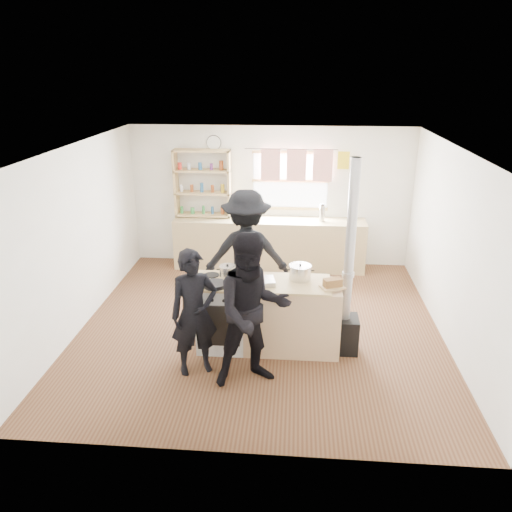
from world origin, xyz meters
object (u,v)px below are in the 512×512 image
(bread_board, at_px, (333,284))
(stockpot_counter, at_px, (300,272))
(stockpot_stove, at_px, (228,271))
(person_near_right, at_px, (253,311))
(person_far, at_px, (246,254))
(skillet_greens, at_px, (215,284))
(thermos, at_px, (322,213))
(flue_heater, at_px, (346,304))
(roast_tray, at_px, (262,281))
(cooking_island, at_px, (268,315))
(person_near_left, at_px, (194,313))

(bread_board, bearing_deg, stockpot_counter, 149.43)
(stockpot_stove, relative_size, person_near_right, 0.12)
(person_far, bearing_deg, skillet_greens, 70.13)
(stockpot_stove, bearing_deg, thermos, 63.73)
(flue_heater, distance_m, person_far, 1.66)
(stockpot_stove, distance_m, bread_board, 1.34)
(skillet_greens, height_order, roast_tray, roast_tray)
(thermos, bearing_deg, cooking_island, -105.67)
(skillet_greens, relative_size, person_near_left, 0.23)
(thermos, bearing_deg, flue_heater, -85.88)
(stockpot_stove, bearing_deg, roast_tray, -22.53)
(stockpot_counter, xyz_separation_m, person_far, (-0.76, 0.81, -0.09))
(roast_tray, relative_size, person_near_right, 0.20)
(skillet_greens, height_order, stockpot_stove, stockpot_stove)
(person_far, bearing_deg, person_near_right, 92.13)
(cooking_island, height_order, roast_tray, roast_tray)
(roast_tray, bearing_deg, person_near_right, -94.17)
(flue_heater, bearing_deg, stockpot_counter, 168.34)
(thermos, height_order, roast_tray, thermos)
(bread_board, relative_size, person_near_left, 0.22)
(roast_tray, height_order, person_far, person_far)
(flue_heater, xyz_separation_m, person_near_left, (-1.81, -0.60, 0.12))
(flue_heater, bearing_deg, roast_tray, -176.43)
(skillet_greens, distance_m, stockpot_stove, 0.33)
(stockpot_stove, distance_m, person_near_left, 0.82)
(skillet_greens, xyz_separation_m, flue_heater, (1.62, 0.19, -0.30))
(roast_tray, height_order, flue_heater, flue_heater)
(person_near_right, bearing_deg, stockpot_counter, 39.51)
(cooking_island, relative_size, bread_board, 5.89)
(cooking_island, xyz_separation_m, stockpot_stove, (-0.53, 0.12, 0.54))
(skillet_greens, height_order, person_near_left, person_near_left)
(stockpot_counter, distance_m, person_far, 1.11)
(thermos, bearing_deg, stockpot_stove, -116.27)
(stockpot_counter, height_order, flue_heater, flue_heater)
(thermos, bearing_deg, skillet_greens, -115.71)
(bread_board, distance_m, person_near_left, 1.70)
(stockpot_counter, distance_m, person_near_right, 1.03)
(thermos, xyz_separation_m, person_near_left, (-1.61, -3.37, -0.27))
(person_near_left, distance_m, person_near_right, 0.73)
(stockpot_counter, bearing_deg, flue_heater, -11.66)
(roast_tray, bearing_deg, skillet_greens, -167.75)
(cooking_island, height_order, person_far, person_far)
(stockpot_stove, bearing_deg, stockpot_counter, 0.03)
(bread_board, relative_size, flue_heater, 0.13)
(stockpot_stove, relative_size, person_near_left, 0.14)
(thermos, height_order, person_near_right, person_near_right)
(cooking_island, bearing_deg, roast_tray, -140.86)
(person_near_left, height_order, person_near_right, person_near_right)
(roast_tray, xyz_separation_m, person_far, (-0.29, 0.99, -0.03))
(cooking_island, bearing_deg, thermos, 74.33)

